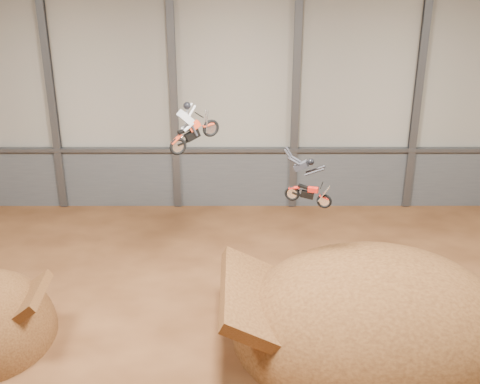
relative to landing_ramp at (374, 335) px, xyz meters
name	(u,v)px	position (x,y,z in m)	size (l,w,h in m)	color
floor	(233,374)	(-5.91, -2.41, 0.00)	(40.00, 40.00, 0.00)	#4D2914
back_wall	(235,89)	(-5.91, 12.59, 7.00)	(40.00, 0.10, 14.00)	#9F9A8D
ceiling	(231,2)	(-5.91, -2.41, 14.00)	(40.00, 40.00, 0.00)	black
lower_band_back	(235,178)	(-5.91, 12.49, 1.75)	(39.80, 0.18, 3.50)	#4E5156
steel_rail	(235,150)	(-5.91, 12.34, 3.55)	(39.80, 0.35, 0.20)	#47494F
steel_column_1	(51,90)	(-15.91, 12.39, 7.00)	(0.40, 0.36, 13.90)	#47494F
steel_column_2	(173,90)	(-9.24, 12.39, 7.00)	(0.40, 0.36, 13.90)	#47494F
steel_column_3	(296,90)	(-2.57, 12.39, 7.00)	(0.40, 0.36, 13.90)	#47494F
steel_column_4	(418,90)	(4.09, 12.39, 7.00)	(0.40, 0.36, 13.90)	#47494F
landing_ramp	(374,335)	(0.00, 0.00, 0.00)	(11.91, 10.54, 6.87)	#412410
fmx_rider_a	(197,121)	(-7.46, 4.12, 8.07)	(2.41, 0.92, 2.18)	red
fmx_rider_b	(308,179)	(-2.89, 1.67, 6.43)	(2.59, 0.74, 2.22)	red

